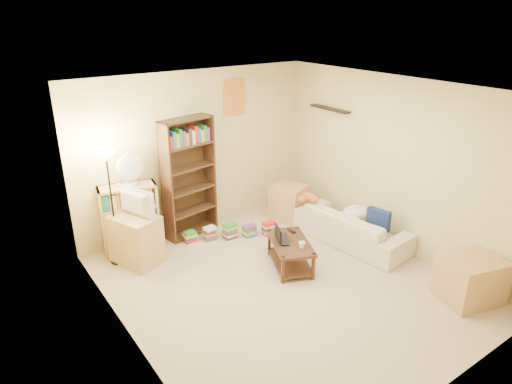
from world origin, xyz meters
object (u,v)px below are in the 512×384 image
coffee_table (290,251)px  desk_fan (130,170)px  television (132,203)px  side_table (288,202)px  floor_lamp (109,176)px  tv_stand (136,240)px  laptop (287,239)px  sofa (352,227)px  tabby_cat (309,198)px  tall_bookshelf (189,175)px  mug (302,245)px  end_cabinet (470,279)px  short_bookshelf (130,219)px

coffee_table → desk_fan: bearing=156.8°
television → side_table: (2.65, -0.11, -0.61)m
floor_lamp → television: bearing=-37.6°
tv_stand → laptop: bearing=-58.8°
sofa → desk_fan: size_ratio=4.00×
tabby_cat → tall_bookshelf: (-1.54, 1.02, 0.39)m
mug → floor_lamp: (-1.90, 1.73, 0.85)m
end_cabinet → tabby_cat: bearing=99.1°
coffee_table → tall_bookshelf: bearing=134.2°
sofa → coffee_table: bearing=83.8°
tall_bookshelf → side_table: (1.61, -0.45, -0.69)m
tall_bookshelf → desk_fan: tall_bookshelf is taller
side_table → short_bookshelf: bearing=170.0°
television → desk_fan: (0.12, 0.30, 0.36)m
tall_bookshelf → mug: bearing=-80.7°
short_bookshelf → tall_bookshelf: bearing=10.8°
coffee_table → tall_bookshelf: 1.95m
sofa → floor_lamp: size_ratio=1.15×
tv_stand → end_cabinet: 4.37m
desk_fan → floor_lamp: (-0.34, -0.14, 0.02)m
short_bookshelf → television: bearing=-89.5°
sofa → short_bookshelf: 3.29m
laptop → end_cabinet: (1.32, -1.92, -0.12)m
television → tall_bookshelf: 1.10m
mug → laptop: bearing=95.1°
tabby_cat → laptop: bearing=-146.9°
tabby_cat → end_cabinet: (0.40, -2.52, -0.31)m
coffee_table → desk_fan: size_ratio=2.14×
mug → television: bearing=137.1°
sofa → television: (-2.88, 1.34, 0.64)m
laptop → desk_fan: (-1.53, 1.59, 0.86)m
sofa → tabby_cat: size_ratio=4.48×
mug → television: television is taller
tall_bookshelf → floor_lamp: size_ratio=1.16×
coffee_table → tabby_cat: bearing=59.7°
tall_bookshelf → laptop: bearing=-78.5°
tall_bookshelf → coffee_table: bearing=-78.7°
television → tall_bookshelf: tall_bookshelf is taller
coffee_table → floor_lamp: floor_lamp is taller
side_table → end_cabinet: 3.11m
coffee_table → desk_fan: 2.48m
short_bookshelf → side_table: size_ratio=1.76×
mug → television: 2.35m
tv_stand → end_cabinet: tv_stand is taller
laptop → tall_bookshelf: (-0.62, 1.62, 0.58)m
coffee_table → laptop: (-0.02, 0.06, 0.16)m
side_table → laptop: bearing=-130.0°
sofa → mug: size_ratio=18.36×
floor_lamp → coffee_table: bearing=-38.6°
sofa → tv_stand: (-2.88, 1.34, 0.09)m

